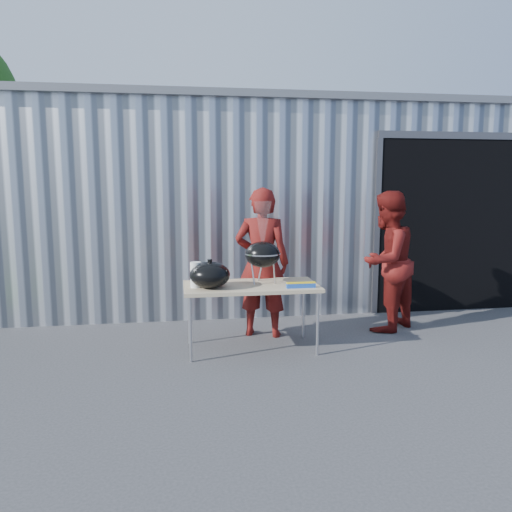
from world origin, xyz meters
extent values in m
plane|color=#39393B|center=(0.00, 0.00, 0.00)|extent=(80.00, 80.00, 0.00)
cube|color=silver|center=(0.80, 4.70, 1.50)|extent=(8.00, 6.00, 3.00)
cube|color=slate|center=(0.80, 4.70, 3.05)|extent=(8.20, 6.20, 0.10)
cube|color=black|center=(3.30, 2.27, 1.25)|extent=(2.40, 1.20, 2.50)
cube|color=#4C4C51|center=(3.30, 1.70, 2.55)|extent=(2.52, 0.08, 0.10)
cube|color=tan|center=(0.06, 0.38, 0.73)|extent=(1.50, 0.75, 0.04)
cylinder|color=silver|center=(-0.63, 0.07, 0.35)|extent=(0.03, 0.03, 0.71)
cylinder|color=silver|center=(0.75, 0.07, 0.35)|extent=(0.03, 0.03, 0.71)
cylinder|color=silver|center=(-0.63, 0.70, 0.35)|extent=(0.03, 0.03, 0.71)
cylinder|color=silver|center=(0.75, 0.70, 0.35)|extent=(0.03, 0.03, 0.71)
ellipsoid|color=black|center=(0.20, 0.46, 1.08)|extent=(0.40, 0.40, 0.30)
cylinder|color=silver|center=(0.20, 0.46, 1.09)|extent=(0.41, 0.41, 0.02)
cylinder|color=silver|center=(0.20, 0.46, 1.10)|extent=(0.38, 0.38, 0.01)
cylinder|color=silver|center=(0.20, 0.60, 0.87)|extent=(0.02, 0.02, 0.24)
cylinder|color=silver|center=(0.08, 0.39, 0.87)|extent=(0.02, 0.02, 0.24)
cylinder|color=silver|center=(0.32, 0.39, 0.87)|extent=(0.02, 0.02, 0.24)
cylinder|color=#C56D46|center=(0.08, 0.46, 1.12)|extent=(0.02, 0.14, 0.02)
cylinder|color=#C56D46|center=(0.11, 0.46, 1.12)|extent=(0.02, 0.14, 0.02)
cylinder|color=#C56D46|center=(0.13, 0.46, 1.12)|extent=(0.02, 0.14, 0.02)
cylinder|color=#C56D46|center=(0.16, 0.46, 1.12)|extent=(0.02, 0.14, 0.02)
cylinder|color=#C56D46|center=(0.19, 0.46, 1.12)|extent=(0.02, 0.14, 0.02)
cylinder|color=#C56D46|center=(0.22, 0.46, 1.12)|extent=(0.02, 0.14, 0.02)
cylinder|color=#C56D46|center=(0.24, 0.46, 1.12)|extent=(0.02, 0.14, 0.02)
cylinder|color=#C56D46|center=(0.27, 0.46, 1.12)|extent=(0.02, 0.14, 0.02)
cylinder|color=#C56D46|center=(0.30, 0.46, 1.12)|extent=(0.02, 0.14, 0.02)
cylinder|color=#C56D46|center=(0.33, 0.46, 1.12)|extent=(0.02, 0.14, 0.02)
cone|color=silver|center=(0.20, 0.46, 1.40)|extent=(0.20, 0.20, 0.55)
ellipsoid|color=black|center=(-0.41, 0.28, 0.89)|extent=(0.44, 0.44, 0.29)
cylinder|color=black|center=(-0.41, 0.28, 1.05)|extent=(0.05, 0.05, 0.03)
cylinder|color=white|center=(-0.56, 0.33, 0.89)|extent=(0.12, 0.12, 0.28)
cube|color=white|center=(-0.49, 0.56, 0.80)|extent=(0.20, 0.15, 0.10)
cube|color=#1B4CB4|center=(0.57, 0.13, 0.78)|extent=(0.32, 0.05, 0.05)
cube|color=yellow|center=(0.57, 0.13, 0.81)|extent=(0.32, 0.05, 0.01)
imported|color=#601310|center=(0.27, 0.89, 0.92)|extent=(0.77, 0.62, 1.83)
imported|color=#601310|center=(1.88, 0.89, 0.89)|extent=(1.10, 1.06, 1.79)
camera|label=1|loc=(-0.73, -5.05, 1.88)|focal=35.00mm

